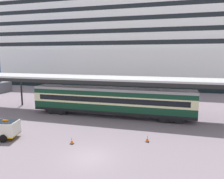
{
  "coord_description": "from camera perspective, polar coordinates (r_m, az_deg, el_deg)",
  "views": [
    {
      "loc": [
        6.53,
        -16.5,
        8.57
      ],
      "look_at": [
        -0.51,
        8.97,
        4.5
      ],
      "focal_mm": 35.35,
      "sensor_mm": 36.0,
      "label": 1
    }
  ],
  "objects": [
    {
      "name": "platform_canopy",
      "position": [
        30.99,
        -0.03,
        2.74
      ],
      "size": [
        45.25,
        5.49,
        5.54
      ],
      "color": "#B6B6B6",
      "rests_on": "ground"
    },
    {
      "name": "traffic_cone_near",
      "position": [
        22.9,
        9.14,
        -12.44
      ],
      "size": [
        0.36,
        0.36,
        0.68
      ],
      "color": "black",
      "rests_on": "ground"
    },
    {
      "name": "traffic_cone_mid",
      "position": [
        22.5,
        -10.36,
        -12.9
      ],
      "size": [
        0.36,
        0.36,
        0.65
      ],
      "color": "black",
      "rests_on": "ground"
    },
    {
      "name": "train_carriage",
      "position": [
        31.08,
        -0.22,
        -2.87
      ],
      "size": [
        22.85,
        2.81,
        4.11
      ],
      "color": "black",
      "rests_on": "ground"
    },
    {
      "name": "ground_plane",
      "position": [
        19.71,
        -5.79,
        -17.06
      ],
      "size": [
        400.0,
        400.0,
        0.0
      ],
      "primitive_type": "plane",
      "color": "slate"
    },
    {
      "name": "cruise_ship",
      "position": [
        67.1,
        8.57,
        12.18
      ],
      "size": [
        121.62,
        24.2,
        37.75
      ],
      "color": "black",
      "rests_on": "ground"
    }
  ]
}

